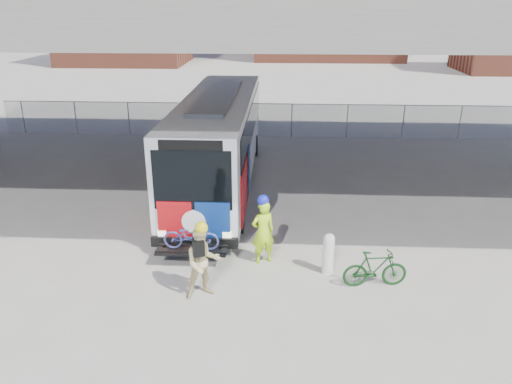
# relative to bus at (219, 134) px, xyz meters

# --- Properties ---
(ground) EXTENTS (160.00, 160.00, 0.00)m
(ground) POSITION_rel_bus_xyz_m (2.00, -4.25, -2.11)
(ground) COLOR #9E9991
(ground) RESTS_ON ground
(bus) EXTENTS (2.67, 12.90, 3.69)m
(bus) POSITION_rel_bus_xyz_m (0.00, 0.00, 0.00)
(bus) COLOR silver
(bus) RESTS_ON ground
(overpass) EXTENTS (40.00, 16.00, 7.95)m
(overpass) POSITION_rel_bus_xyz_m (2.00, -0.25, 4.43)
(overpass) COLOR #605E59
(overpass) RESTS_ON ground
(chainlink_fence) EXTENTS (30.00, 0.06, 30.00)m
(chainlink_fence) POSITION_rel_bus_xyz_m (2.00, 7.75, -0.69)
(chainlink_fence) COLOR gray
(chainlink_fence) RESTS_ON ground
(brick_buildings) EXTENTS (54.00, 22.00, 12.00)m
(brick_buildings) POSITION_rel_bus_xyz_m (3.23, 43.98, 3.31)
(brick_buildings) COLOR brown
(brick_buildings) RESTS_ON ground
(bollard) EXTENTS (0.31, 0.31, 1.19)m
(bollard) POSITION_rel_bus_xyz_m (3.82, -6.86, -1.48)
(bollard) COLOR silver
(bollard) RESTS_ON ground
(cyclist_hivis) EXTENTS (0.81, 0.70, 2.07)m
(cyclist_hivis) POSITION_rel_bus_xyz_m (2.01, -6.33, -1.11)
(cyclist_hivis) COLOR #B8F619
(cyclist_hivis) RESTS_ON ground
(cyclist_tan) EXTENTS (1.12, 1.01, 2.06)m
(cyclist_tan) POSITION_rel_bus_xyz_m (0.58, -8.17, -1.14)
(cyclist_tan) COLOR #CFBD85
(cyclist_tan) RESTS_ON ground
(bike_parked) EXTENTS (1.75, 0.69, 1.02)m
(bike_parked) POSITION_rel_bus_xyz_m (4.98, -7.49, -1.60)
(bike_parked) COLOR #133D17
(bike_parked) RESTS_ON ground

